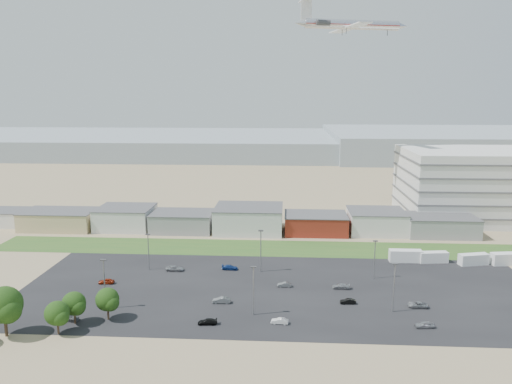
# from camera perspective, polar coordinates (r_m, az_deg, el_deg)

# --- Properties ---
(ground) EXTENTS (700.00, 700.00, 0.00)m
(ground) POSITION_cam_1_polar(r_m,az_deg,el_deg) (99.71, -0.42, -15.33)
(ground) COLOR #8D7C59
(ground) RESTS_ON ground
(parking_lot) EXTENTS (120.00, 50.00, 0.01)m
(parking_lot) POSITION_cam_1_polar(r_m,az_deg,el_deg) (117.79, 2.73, -11.08)
(parking_lot) COLOR black
(parking_lot) RESTS_ON ground
(grass_strip) EXTENTS (160.00, 16.00, 0.02)m
(grass_strip) POSITION_cam_1_polar(r_m,az_deg,el_deg) (148.07, 0.96, -6.41)
(grass_strip) COLOR #2C5720
(grass_strip) RESTS_ON ground
(hills_backdrop) EXTENTS (700.00, 200.00, 9.00)m
(hills_backdrop) POSITION_cam_1_polar(r_m,az_deg,el_deg) (407.57, 8.27, 5.21)
(hills_backdrop) COLOR gray
(hills_backdrop) RESTS_ON ground
(building_row) EXTENTS (170.00, 20.00, 8.00)m
(building_row) POSITION_cam_1_polar(r_m,az_deg,el_deg) (166.78, -4.60, -3.04)
(building_row) COLOR silver
(building_row) RESTS_ON ground
(box_trailer_a) EXTENTS (8.64, 2.75, 3.23)m
(box_trailer_a) POSITION_cam_1_polar(r_m,az_deg,el_deg) (141.80, 16.71, -7.00)
(box_trailer_a) COLOR silver
(box_trailer_a) RESTS_ON ground
(box_trailer_b) EXTENTS (7.93, 3.41, 2.88)m
(box_trailer_b) POSITION_cam_1_polar(r_m,az_deg,el_deg) (143.63, 19.60, -7.02)
(box_trailer_b) COLOR silver
(box_trailer_b) RESTS_ON ground
(box_trailer_c) EXTENTS (8.22, 4.25, 2.95)m
(box_trailer_c) POSITION_cam_1_polar(r_m,az_deg,el_deg) (145.50, 23.60, -7.07)
(box_trailer_c) COLOR silver
(box_trailer_c) RESTS_ON ground
(box_trailer_d) EXTENTS (8.80, 3.86, 3.19)m
(box_trailer_d) POSITION_cam_1_polar(r_m,az_deg,el_deg) (149.35, 26.79, -6.83)
(box_trailer_d) COLOR silver
(box_trailer_d) RESTS_ON ground
(tree_left) EXTENTS (7.29, 7.29, 10.94)m
(tree_left) POSITION_cam_1_polar(r_m,az_deg,el_deg) (105.45, -26.84, -11.80)
(tree_left) COLOR black
(tree_left) RESTS_ON ground
(tree_mid) EXTENTS (4.91, 4.91, 7.36)m
(tree_mid) POSITION_cam_1_polar(r_m,az_deg,el_deg) (103.03, -21.77, -13.00)
(tree_mid) COLOR black
(tree_mid) RESTS_ON ground
(tree_right) EXTENTS (4.95, 4.95, 7.43)m
(tree_right) POSITION_cam_1_polar(r_m,az_deg,el_deg) (106.21, -20.08, -12.13)
(tree_right) COLOR black
(tree_right) RESTS_ON ground
(tree_near) EXTENTS (4.99, 4.99, 7.49)m
(tree_near) POSITION_cam_1_polar(r_m,az_deg,el_deg) (106.02, -16.61, -11.93)
(tree_near) COLOR black
(tree_near) RESTS_ON ground
(lightpole_front_l) EXTENTS (1.28, 0.53, 10.84)m
(lightpole_front_l) POSITION_cam_1_polar(r_m,az_deg,el_deg) (110.55, -16.92, -10.06)
(lightpole_front_l) COLOR slate
(lightpole_front_l) RESTS_ON ground
(lightpole_front_m) EXTENTS (1.22, 0.51, 10.35)m
(lightpole_front_m) POSITION_cam_1_polar(r_m,az_deg,el_deg) (103.22, -0.29, -11.23)
(lightpole_front_m) COLOR slate
(lightpole_front_m) RESTS_ON ground
(lightpole_front_r) EXTENTS (1.24, 0.51, 10.50)m
(lightpole_front_r) POSITION_cam_1_polar(r_m,az_deg,el_deg) (108.31, 15.48, -10.52)
(lightpole_front_r) COLOR slate
(lightpole_front_r) RESTS_ON ground
(lightpole_back_l) EXTENTS (1.12, 0.47, 9.50)m
(lightpole_back_l) POSITION_cam_1_polar(r_m,az_deg,el_deg) (131.78, -12.18, -6.71)
(lightpole_back_l) COLOR slate
(lightpole_back_l) RESTS_ON ground
(lightpole_back_m) EXTENTS (1.28, 0.54, 10.92)m
(lightpole_back_m) POSITION_cam_1_polar(r_m,az_deg,el_deg) (127.26, 0.55, -6.76)
(lightpole_back_m) COLOR slate
(lightpole_back_m) RESTS_ON ground
(lightpole_back_r) EXTENTS (1.13, 0.47, 9.64)m
(lightpole_back_r) POSITION_cam_1_polar(r_m,az_deg,el_deg) (126.27, 13.40, -7.52)
(lightpole_back_r) COLOR slate
(lightpole_back_r) RESTS_ON ground
(airliner) EXTENTS (50.70, 40.67, 13.12)m
(airliner) POSITION_cam_1_polar(r_m,az_deg,el_deg) (196.95, 10.93, 18.28)
(airliner) COLOR silver
(parked_car_0) EXTENTS (4.30, 2.24, 1.16)m
(parked_car_0) POSITION_cam_1_polar(r_m,az_deg,el_deg) (113.65, 18.00, -12.16)
(parked_car_0) COLOR #A5A5AA
(parked_car_0) RESTS_ON ground
(parked_car_1) EXTENTS (3.44, 1.35, 1.12)m
(parked_car_1) POSITION_cam_1_polar(r_m,az_deg,el_deg) (111.83, 10.46, -12.19)
(parked_car_1) COLOR black
(parked_car_1) RESTS_ON ground
(parked_car_2) EXTENTS (3.82, 1.79, 1.26)m
(parked_car_2) POSITION_cam_1_polar(r_m,az_deg,el_deg) (104.94, 18.71, -14.16)
(parked_car_2) COLOR #A5A5AA
(parked_car_2) RESTS_ON ground
(parked_car_3) EXTENTS (3.93, 1.84, 1.11)m
(parked_car_3) POSITION_cam_1_polar(r_m,az_deg,el_deg) (101.53, -5.58, -14.53)
(parked_car_3) COLOR black
(parked_car_3) RESTS_ON ground
(parked_car_4) EXTENTS (4.01, 1.52, 1.31)m
(parked_car_4) POSITION_cam_1_polar(r_m,az_deg,el_deg) (110.66, -3.98, -12.23)
(parked_car_4) COLOR #595B5E
(parked_car_4) RESTS_ON ground
(parked_car_5) EXTENTS (3.79, 1.70, 1.26)m
(parked_car_5) POSITION_cam_1_polar(r_m,az_deg,el_deg) (126.07, -16.73, -9.74)
(parked_car_5) COLOR maroon
(parked_car_5) RESTS_ON ground
(parked_car_6) EXTENTS (4.24, 1.89, 1.21)m
(parked_car_6) POSITION_cam_1_polar(r_m,az_deg,el_deg) (130.31, -3.00, -8.60)
(parked_car_6) COLOR navy
(parked_car_6) RESTS_ON ground
(parked_car_7) EXTENTS (3.37, 1.25, 1.10)m
(parked_car_7) POSITION_cam_1_polar(r_m,az_deg,el_deg) (119.29, 3.27, -10.51)
(parked_car_7) COLOR #595B5E
(parked_car_7) RESTS_ON ground
(parked_car_9) EXTENTS (4.67, 2.34, 1.27)m
(parked_car_9) POSITION_cam_1_polar(r_m,az_deg,el_deg) (130.97, -9.25, -8.62)
(parked_car_9) COLOR #A5A5AA
(parked_car_9) RESTS_ON ground
(parked_car_10) EXTENTS (4.67, 2.40, 1.30)m
(parked_car_10) POSITION_cam_1_polar(r_m,az_deg,el_deg) (109.29, -20.67, -13.25)
(parked_car_10) COLOR #595B5E
(parked_car_10) RESTS_ON ground
(parked_car_12) EXTENTS (4.25, 1.91, 1.21)m
(parked_car_12) POSITION_cam_1_polar(r_m,az_deg,el_deg) (119.62, 9.66, -10.57)
(parked_car_12) COLOR #A5A5AA
(parked_car_12) RESTS_ON ground
(parked_car_13) EXTENTS (3.52, 1.53, 1.12)m
(parked_car_13) POSITION_cam_1_polar(r_m,az_deg,el_deg) (101.45, 2.72, -14.51)
(parked_car_13) COLOR silver
(parked_car_13) RESTS_ON ground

